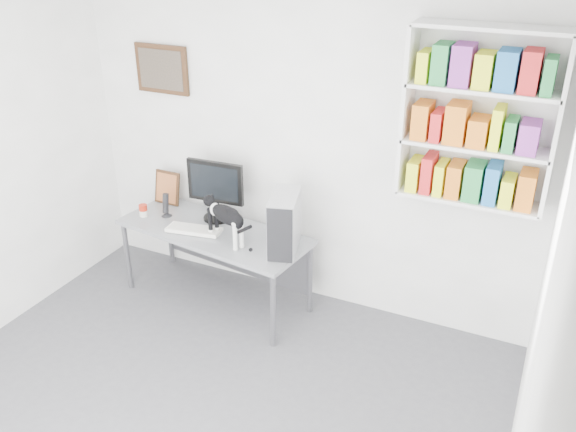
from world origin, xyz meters
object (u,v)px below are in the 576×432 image
(desk, at_px, (216,265))
(soup_can, at_px, (143,210))
(bookshelf, at_px, (479,118))
(speaker, at_px, (166,205))
(pc_tower, at_px, (285,222))
(cat, at_px, (226,223))
(leaning_print, at_px, (167,187))
(keyboard, at_px, (194,229))
(monitor, at_px, (216,190))

(desk, distance_m, soup_can, 0.81)
(bookshelf, height_order, soup_can, bookshelf)
(speaker, relative_size, soup_can, 2.03)
(pc_tower, xyz_separation_m, cat, (-0.47, -0.11, -0.06))
(desk, bearing_deg, soup_can, -169.54)
(leaning_print, bearing_deg, keyboard, -34.66)
(speaker, bearing_deg, leaning_print, 124.73)
(bookshelf, bearing_deg, soup_can, -172.61)
(pc_tower, relative_size, speaker, 2.09)
(leaning_print, bearing_deg, speaker, -57.01)
(leaning_print, relative_size, soup_can, 2.92)
(bookshelf, height_order, cat, bookshelf)
(monitor, bearing_deg, speaker, -165.25)
(keyboard, xyz_separation_m, leaning_print, (-0.53, 0.38, 0.14))
(leaning_print, bearing_deg, desk, -22.29)
(speaker, height_order, soup_can, speaker)
(desk, relative_size, keyboard, 3.64)
(speaker, bearing_deg, monitor, 21.38)
(keyboard, height_order, soup_can, soup_can)
(desk, relative_size, cat, 3.08)
(bookshelf, height_order, pc_tower, bookshelf)
(desk, height_order, soup_can, soup_can)
(desk, height_order, cat, cat)
(desk, xyz_separation_m, cat, (0.21, -0.14, 0.52))
(keyboard, bearing_deg, soup_can, 164.18)
(monitor, bearing_deg, bookshelf, -0.54)
(bookshelf, distance_m, cat, 2.08)
(monitor, relative_size, leaning_print, 1.72)
(cat, bearing_deg, speaker, -171.39)
(keyboard, bearing_deg, leaning_print, 134.22)
(bookshelf, xyz_separation_m, monitor, (-2.07, -0.12, -0.88))
(monitor, relative_size, pc_tower, 1.19)
(bookshelf, distance_m, leaning_print, 2.83)
(keyboard, relative_size, cat, 0.85)
(bookshelf, distance_m, pc_tower, 1.64)
(keyboard, distance_m, cat, 0.38)
(bookshelf, xyz_separation_m, soup_can, (-2.69, -0.35, -1.10))
(cat, bearing_deg, keyboard, -163.69)
(pc_tower, height_order, cat, pc_tower)
(speaker, height_order, leaning_print, leaning_print)
(speaker, distance_m, soup_can, 0.21)
(monitor, distance_m, leaning_print, 0.60)
(soup_can, bearing_deg, monitor, 20.63)
(bookshelf, xyz_separation_m, keyboard, (-2.12, -0.41, -1.13))
(monitor, relative_size, speaker, 2.48)
(desk, bearing_deg, monitor, 118.85)
(bookshelf, bearing_deg, pc_tower, -165.37)
(monitor, bearing_deg, soup_can, -163.10)
(speaker, relative_size, leaning_print, 0.70)
(bookshelf, height_order, monitor, bookshelf)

